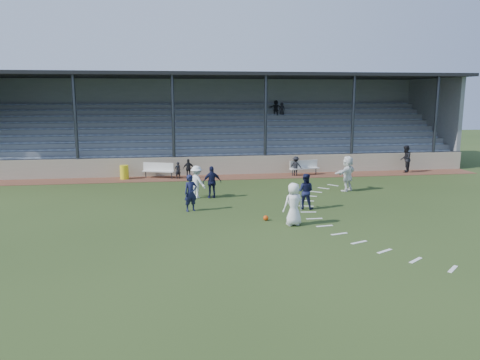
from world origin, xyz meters
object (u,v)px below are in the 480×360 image
at_px(player_white_lead, 294,204).
at_px(bench_left, 158,169).
at_px(player_navy_lead, 191,193).
at_px(official, 405,159).
at_px(trash_bin, 124,172).
at_px(football, 266,218).
at_px(bench_right, 304,166).

bearing_deg(player_white_lead, bench_left, -77.54).
relative_size(player_white_lead, player_navy_lead, 1.04).
bearing_deg(player_navy_lead, player_white_lead, -55.69).
bearing_deg(official, trash_bin, -54.47).
distance_m(football, official, 15.83).
relative_size(bench_right, player_navy_lead, 1.22).
bearing_deg(trash_bin, football, -57.45).
relative_size(bench_left, player_navy_lead, 1.21).
distance_m(bench_right, official, 7.05).
distance_m(player_navy_lead, official, 17.05).
distance_m(trash_bin, official, 18.54).
xyz_separation_m(player_navy_lead, official, (14.75, 8.55, 0.09)).
height_order(bench_left, trash_bin, bench_left).
height_order(bench_right, player_navy_lead, player_navy_lead).
bearing_deg(official, bench_right, -54.18).
bearing_deg(official, player_navy_lead, -24.13).
height_order(bench_left, football, bench_left).
bearing_deg(bench_right, official, -11.74).
bearing_deg(player_white_lead, football, -54.96).
bearing_deg(bench_left, player_navy_lead, -60.66).
height_order(football, official, official).
bearing_deg(player_white_lead, official, -146.66).
xyz_separation_m(bench_right, player_white_lead, (-3.70, -11.47, 0.29)).
relative_size(football, player_navy_lead, 0.13).
bearing_deg(bench_left, player_white_lead, -45.56).
bearing_deg(bench_left, football, -47.94).
xyz_separation_m(player_white_lead, player_navy_lead, (-4.01, 2.93, -0.04)).
relative_size(player_navy_lead, official, 0.93).
xyz_separation_m(player_white_lead, official, (10.74, 11.48, 0.05)).
bearing_deg(official, bench_left, -54.94).
bearing_deg(bench_right, player_white_lead, -119.65).
bearing_deg(player_white_lead, trash_bin, -69.56).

